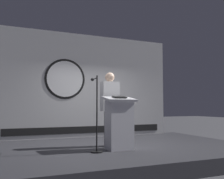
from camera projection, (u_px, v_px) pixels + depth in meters
ground_plane at (111, 159)px, 5.70m from camera, size 40.00×40.00×0.00m
stage_platform at (111, 152)px, 5.71m from camera, size 6.40×4.00×0.30m
banner_display at (88, 86)px, 7.52m from camera, size 5.30×0.12×3.09m
podium at (119, 123)px, 5.29m from camera, size 0.64×0.50×1.14m
speaker_person at (110, 108)px, 5.74m from camera, size 0.40×0.26×1.70m
microphone_stand at (96, 125)px, 4.97m from camera, size 0.24×0.46×1.53m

